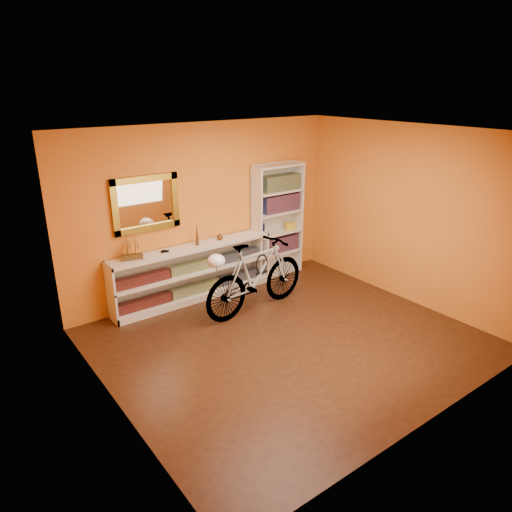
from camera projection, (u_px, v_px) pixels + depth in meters
floor at (288, 340)px, 6.09m from camera, size 4.50×4.00×0.01m
ceiling at (294, 133)px, 5.18m from camera, size 4.50×4.00×0.01m
back_wall at (205, 210)px, 7.15m from camera, size 4.50×0.01×2.60m
left_wall at (106, 292)px, 4.37m from camera, size 0.01×4.00×2.60m
right_wall at (408, 215)px, 6.90m from camera, size 0.01×4.00×2.60m
gilt_mirror at (146, 204)px, 6.50m from camera, size 0.98×0.06×0.78m
wall_socket at (253, 263)px, 8.00m from camera, size 0.09×0.02×0.09m
console_unit at (194, 273)px, 7.12m from camera, size 2.60×0.35×0.85m
cd_row_lower at (195, 289)px, 7.19m from camera, size 2.50×0.13×0.14m
cd_row_upper at (194, 266)px, 7.06m from camera, size 2.50×0.13×0.14m
model_ship at (131, 248)px, 6.39m from camera, size 0.30×0.18×0.34m
toy_car at (165, 252)px, 6.72m from camera, size 0.00×0.00×0.00m
bronze_ornament at (197, 234)px, 6.96m from camera, size 0.06×0.06×0.34m
decorative_orb at (220, 237)px, 7.22m from camera, size 0.09×0.09×0.09m
bookcase at (277, 221)px, 7.86m from camera, size 0.90×0.30×1.90m
book_row_a at (279, 243)px, 8.03m from camera, size 0.70×0.22×0.26m
book_row_b at (280, 203)px, 7.78m from camera, size 0.70×0.22×0.28m
book_row_c at (280, 183)px, 7.67m from camera, size 0.70×0.22×0.25m
travel_mug at (262, 230)px, 7.69m from camera, size 0.09×0.09×0.20m
red_tin at (267, 186)px, 7.56m from camera, size 0.17×0.17×0.20m
yellow_bag at (290, 226)px, 8.01m from camera, size 0.19×0.16×0.12m
bicycle at (256, 276)px, 6.72m from camera, size 0.61×1.84×1.06m
helmet at (216, 261)px, 6.15m from camera, size 0.24×0.23×0.18m
u_lock at (262, 264)px, 6.73m from camera, size 0.22×0.02×0.22m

